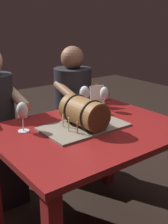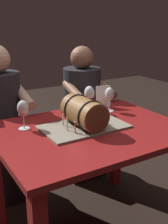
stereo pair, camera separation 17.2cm
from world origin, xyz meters
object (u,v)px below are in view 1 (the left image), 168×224
(barrel_cake, at_px, (84,115))
(wine_glass_red, at_px, (85,94))
(wine_glass_rose, at_px, (22,112))
(person_seated_right, at_px, (73,120))
(wine_glass_empty, at_px, (104,94))
(dining_table, at_px, (90,147))
(menu_card, at_px, (97,96))

(barrel_cake, bearing_deg, wine_glass_red, 51.93)
(wine_glass_rose, bearing_deg, barrel_cake, -27.85)
(wine_glass_rose, height_order, person_seated_right, person_seated_right)
(wine_glass_red, xyz_separation_m, wine_glass_empty, (0.13, -0.07, -0.01))
(wine_glass_rose, bearing_deg, wine_glass_red, 8.98)
(barrel_cake, xyz_separation_m, person_seated_right, (0.37, 0.65, -0.30))
(dining_table, distance_m, wine_glass_empty, 0.44)
(barrel_cake, height_order, wine_glass_empty, barrel_cake)
(dining_table, distance_m, wine_glass_red, 0.42)
(menu_card, bearing_deg, wine_glass_rose, -152.89)
(dining_table, relative_size, wine_glass_empty, 6.43)
(wine_glass_red, distance_m, person_seated_right, 0.55)
(barrel_cake, xyz_separation_m, menu_card, (0.35, 0.29, -0.00))
(wine_glass_red, bearing_deg, barrel_cake, -128.07)
(barrel_cake, distance_m, person_seated_right, 0.80)
(barrel_cake, bearing_deg, person_seated_right, 59.95)
(wine_glass_empty, xyz_separation_m, menu_card, (0.02, 0.11, -0.04))
(wine_glass_red, relative_size, wine_glass_empty, 1.07)
(menu_card, relative_size, person_seated_right, 0.14)
(wine_glass_red, bearing_deg, wine_glass_rose, -171.02)
(wine_glass_red, xyz_separation_m, person_seated_right, (0.18, 0.40, -0.34))
(dining_table, relative_size, wine_glass_rose, 6.29)
(dining_table, relative_size, wine_glass_red, 6.03)
(dining_table, xyz_separation_m, wine_glass_empty, (0.30, 0.22, 0.24))
(wine_glass_empty, height_order, menu_card, wine_glass_empty)
(person_seated_right, bearing_deg, wine_glass_red, -114.17)
(dining_table, xyz_separation_m, menu_card, (0.33, 0.32, 0.20))
(wine_glass_red, relative_size, menu_card, 1.16)
(menu_card, bearing_deg, barrel_cake, -123.19)
(dining_table, height_order, menu_card, menu_card)
(wine_glass_empty, bearing_deg, menu_card, 77.74)
(dining_table, height_order, wine_glass_rose, wine_glass_rose)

